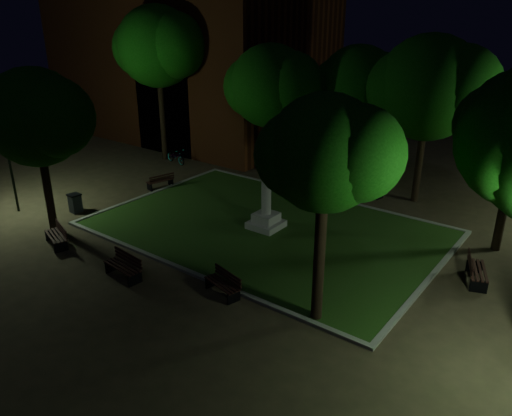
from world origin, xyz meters
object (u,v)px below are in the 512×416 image
at_px(bench_near_left, 124,267).
at_px(bench_left_side, 161,181).
at_px(monument, 266,210).
at_px(trash_bin, 75,203).
at_px(bench_near_right, 224,284).
at_px(bench_right_side, 475,271).
at_px(bicycle, 176,156).
at_px(bench_far_side, 368,188).
at_px(bench_west_near, 57,236).

relative_size(bench_near_left, bench_left_side, 1.09).
xyz_separation_m(monument, trash_bin, (-8.74, -4.05, -0.48)).
height_order(bench_near_left, bench_near_right, bench_near_left).
bearing_deg(bench_left_side, bench_right_side, 103.94).
bearing_deg(bicycle, bench_near_right, -118.40).
bearing_deg(bench_near_right, trash_bin, -172.89).
xyz_separation_m(bench_near_left, bench_right_side, (10.66, 7.61, 0.01)).
xyz_separation_m(bench_near_right, bench_far_side, (-0.20, 12.22, 0.02)).
height_order(bench_west_near, bench_right_side, bench_right_side).
height_order(monument, bench_right_side, monument).
bearing_deg(bench_near_left, bench_near_right, 25.09).
bearing_deg(bench_west_near, bench_far_side, 77.91).
xyz_separation_m(bench_far_side, trash_bin, (-10.60, -10.86, 0.06)).
bearing_deg(bicycle, bench_right_side, -91.06).
bearing_deg(trash_bin, bicycle, 102.42).
distance_m(bench_left_side, bench_far_side, 11.46).
xyz_separation_m(bench_west_near, bench_far_side, (8.01, 13.52, -0.00)).
bearing_deg(bicycle, bench_far_side, -70.55).
bearing_deg(trash_bin, bench_right_side, 15.51).
bearing_deg(bench_right_side, bench_near_right, 112.09).
xyz_separation_m(bench_far_side, bicycle, (-12.55, -2.04, 0.06)).
relative_size(bench_near_right, bicycle, 0.88).
bearing_deg(bicycle, bench_left_side, -134.67).
bearing_deg(bench_near_left, bench_west_near, -175.19).
height_order(monument, bench_left_side, monument).
relative_size(bench_far_side, trash_bin, 1.82).
bearing_deg(bench_left_side, bicycle, -130.82).
relative_size(bench_near_right, bench_right_side, 0.87).
relative_size(trash_bin, bicycle, 0.51).
height_order(bench_near_right, bench_right_side, bench_right_side).
height_order(bench_near_right, trash_bin, trash_bin).
relative_size(bench_right_side, bench_far_side, 1.09).
height_order(bench_far_side, trash_bin, trash_bin).
relative_size(bench_west_near, trash_bin, 1.84).
bearing_deg(bench_far_side, bench_near_left, 87.22).
distance_m(monument, bench_left_side, 8.03).
xyz_separation_m(bench_west_near, bicycle, (-4.53, 11.48, 0.06)).
bearing_deg(bench_left_side, bench_near_left, 53.32).
xyz_separation_m(monument, bench_left_side, (-7.96, 0.89, -0.56)).
height_order(bench_left_side, bicycle, bicycle).
distance_m(bench_near_right, bicycle, 16.31).
relative_size(bench_near_left, bench_west_near, 1.01).
xyz_separation_m(monument, bench_right_side, (8.95, 0.86, -0.50)).
distance_m(bench_near_right, bench_right_side, 9.31).
xyz_separation_m(bench_west_near, bench_left_side, (-1.81, 7.60, -0.03)).
relative_size(bench_near_right, bench_far_side, 0.95).
xyz_separation_m(monument, bicycle, (-10.69, 4.77, -0.47)).
bearing_deg(bench_far_side, bench_west_near, 71.31).
relative_size(bench_near_right, bench_left_side, 1.02).
xyz_separation_m(bench_right_side, bicycle, (-19.64, 3.92, 0.03)).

